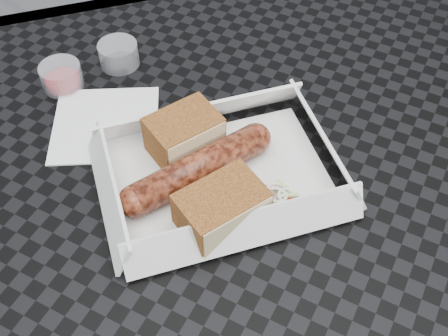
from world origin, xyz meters
name	(u,v)px	position (x,y,z in m)	size (l,w,h in m)	color
patio_table	(280,224)	(0.00, 0.00, 0.67)	(0.80, 0.80, 0.74)	black
food_tray	(221,178)	(-0.06, 0.03, 0.75)	(0.22, 0.15, 0.00)	white
bratwurst	(198,168)	(-0.09, 0.03, 0.77)	(0.18, 0.08, 0.03)	brown
bread_near	(184,134)	(-0.09, 0.08, 0.77)	(0.07, 0.05, 0.05)	brown
bread_far	(222,208)	(-0.08, -0.03, 0.77)	(0.08, 0.05, 0.04)	brown
veg_garnish	(277,195)	(-0.02, -0.02, 0.75)	(0.03, 0.03, 0.00)	#E63A0A
napkin	(106,124)	(-0.17, 0.14, 0.75)	(0.12, 0.12, 0.00)	white
condiment_cup_sauce	(61,76)	(-0.20, 0.23, 0.76)	(0.05, 0.05, 0.03)	maroon
condiment_cup_empty	(119,54)	(-0.13, 0.25, 0.76)	(0.05, 0.05, 0.03)	silver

